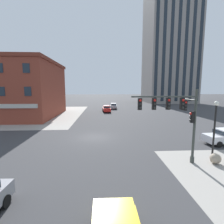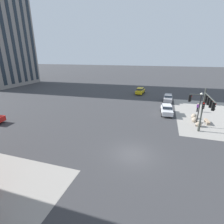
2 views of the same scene
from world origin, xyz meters
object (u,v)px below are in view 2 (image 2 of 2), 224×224
at_px(car_cross_eastbound, 167,109).
at_px(car_main_northbound_near, 140,91).
at_px(car_main_southbound_near, 168,98).
at_px(bollard_sphere_curb_c, 194,116).
at_px(bollard_sphere_curb_a, 199,124).
at_px(bench_near_signal, 207,121).
at_px(bollard_sphere_curb_b, 195,120).
at_px(pedestrian_at_curb, 198,107).
at_px(traffic_signal_main, 204,106).
at_px(street_lamp_corner_near, 200,106).

bearing_deg(car_cross_eastbound, car_main_northbound_near, 24.43).
height_order(car_main_northbound_near, car_main_southbound_near, same).
xyz_separation_m(bollard_sphere_curb_c, car_main_northbound_near, (15.76, 11.09, 0.50)).
distance_m(bollard_sphere_curb_a, bench_near_signal, 2.12).
bearing_deg(bollard_sphere_curb_b, bollard_sphere_curb_a, -168.43).
bearing_deg(pedestrian_at_curb, bench_near_signal, -175.13).
bearing_deg(bollard_sphere_curb_c, traffic_signal_main, 177.70).
xyz_separation_m(bollard_sphere_curb_c, pedestrian_at_curb, (3.97, -1.11, 0.50)).
bearing_deg(car_main_northbound_near, bollard_sphere_curb_a, -149.46).
relative_size(bollard_sphere_curb_a, bollard_sphere_curb_c, 1.00).
relative_size(street_lamp_corner_near, car_cross_eastbound, 1.10).
distance_m(car_main_northbound_near, car_main_southbound_near, 9.34).
relative_size(bollard_sphere_curb_c, street_lamp_corner_near, 0.17).
height_order(traffic_signal_main, street_lamp_corner_near, traffic_signal_main).
xyz_separation_m(traffic_signal_main, street_lamp_corner_near, (2.98, -0.12, -0.82)).
relative_size(bollard_sphere_curb_c, pedestrian_at_curb, 0.52).
bearing_deg(car_main_southbound_near, street_lamp_corner_near, -163.33).
height_order(bollard_sphere_curb_a, bench_near_signal, bollard_sphere_curb_a).
xyz_separation_m(street_lamp_corner_near, car_main_northbound_near, (19.18, 10.95, -2.25)).
height_order(bollard_sphere_curb_a, pedestrian_at_curb, pedestrian_at_curb).
height_order(bollard_sphere_curb_b, street_lamp_corner_near, street_lamp_corner_near).
bearing_deg(street_lamp_corner_near, bollard_sphere_curb_b, 0.21).
xyz_separation_m(traffic_signal_main, car_main_southbound_near, (16.03, 3.78, -3.07)).
relative_size(bollard_sphere_curb_a, car_cross_eastbound, 0.18).
height_order(bollard_sphere_curb_a, car_cross_eastbound, car_cross_eastbound).
height_order(car_main_southbound_near, car_cross_eastbound, same).
distance_m(bollard_sphere_curb_b, car_cross_eastbound, 4.97).
xyz_separation_m(pedestrian_at_curb, car_main_northbound_near, (11.79, 12.20, -0.00)).
bearing_deg(traffic_signal_main, car_cross_eastbound, 29.24).
relative_size(bollard_sphere_curb_a, pedestrian_at_curb, 0.52).
distance_m(traffic_signal_main, street_lamp_corner_near, 3.09).
height_order(bench_near_signal, pedestrian_at_curb, pedestrian_at_curb).
bearing_deg(car_cross_eastbound, bollard_sphere_curb_b, -122.23).
xyz_separation_m(pedestrian_at_curb, car_main_southbound_near, (5.66, 5.15, -0.00)).
height_order(traffic_signal_main, car_cross_eastbound, traffic_signal_main).
xyz_separation_m(bollard_sphere_curb_b, bollard_sphere_curb_c, (1.77, -0.14, 0.00)).
bearing_deg(bollard_sphere_curb_b, bollard_sphere_curb_c, -4.49).
height_order(bench_near_signal, car_main_northbound_near, car_main_northbound_near).
relative_size(traffic_signal_main, bollard_sphere_curb_b, 7.11).
bearing_deg(car_main_northbound_near, bollard_sphere_curb_c, -144.87).
relative_size(traffic_signal_main, bollard_sphere_curb_c, 7.11).
bearing_deg(car_main_northbound_near, car_cross_eastbound, -155.57).
bearing_deg(car_cross_eastbound, bollard_sphere_curb_c, -101.29).
relative_size(bollard_sphere_curb_b, car_cross_eastbound, 0.18).
bearing_deg(car_cross_eastbound, street_lamp_corner_near, -135.61).
distance_m(traffic_signal_main, car_main_northbound_near, 24.85).
bearing_deg(bench_near_signal, bollard_sphere_curb_a, 138.09).
height_order(pedestrian_at_curb, car_cross_eastbound, car_cross_eastbound).
relative_size(pedestrian_at_curb, car_cross_eastbound, 0.36).
xyz_separation_m(bollard_sphere_curb_a, car_main_southbound_near, (12.98, 4.22, 0.50)).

